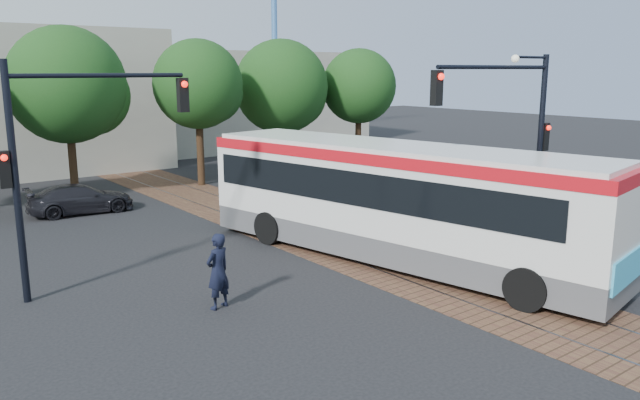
{
  "coord_description": "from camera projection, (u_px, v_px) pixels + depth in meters",
  "views": [
    {
      "loc": [
        -12.73,
        -12.32,
        5.76
      ],
      "look_at": [
        -0.66,
        3.34,
        1.6
      ],
      "focal_mm": 35.0,
      "sensor_mm": 36.0,
      "label": 1
    }
  ],
  "objects": [
    {
      "name": "signal_pole_main",
      "position": [
        519.0,
        122.0,
        19.16
      ],
      "size": [
        5.49,
        0.46,
        6.0
      ],
      "color": "black",
      "rests_on": "ground"
    },
    {
      "name": "officer",
      "position": [
        218.0,
        271.0,
        15.15
      ],
      "size": [
        0.79,
        0.63,
        1.9
      ],
      "primitive_type": "imported",
      "rotation": [
        0.0,
        0.0,
        3.42
      ],
      "color": "black",
      "rests_on": "ground"
    },
    {
      "name": "city_bus",
      "position": [
        394.0,
        197.0,
        18.84
      ],
      "size": [
        5.3,
        13.58,
        3.56
      ],
      "rotation": [
        0.0,
        0.0,
        0.19
      ],
      "color": "#4D4D4F",
      "rests_on": "ground"
    },
    {
      "name": "warehouses",
      "position": [
        78.0,
        100.0,
        39.52
      ],
      "size": [
        40.0,
        13.0,
        8.0
      ],
      "color": "#ADA899",
      "rests_on": "ground"
    },
    {
      "name": "traffic_island",
      "position": [
        531.0,
        238.0,
        20.45
      ],
      "size": [
        2.2,
        5.2,
        1.13
      ],
      "color": "gray",
      "rests_on": "ground"
    },
    {
      "name": "ground",
      "position": [
        407.0,
        269.0,
        18.34
      ],
      "size": [
        120.0,
        120.0,
        0.0
      ],
      "primitive_type": "plane",
      "color": "black",
      "rests_on": "ground"
    },
    {
      "name": "tree_row",
      "position": [
        189.0,
        88.0,
        30.79
      ],
      "size": [
        26.4,
        5.6,
        7.67
      ],
      "color": "#382314",
      "rests_on": "ground"
    },
    {
      "name": "parked_car",
      "position": [
        80.0,
        199.0,
        25.32
      ],
      "size": [
        4.25,
        2.04,
        1.19
      ],
      "primitive_type": "imported",
      "rotation": [
        0.0,
        0.0,
        1.48
      ],
      "color": "black",
      "rests_on": "ground"
    },
    {
      "name": "crane",
      "position": [
        274.0,
        8.0,
        53.2
      ],
      "size": [
        8.0,
        0.5,
        18.0
      ],
      "color": "#3F72B2",
      "rests_on": "ground"
    },
    {
      "name": "trackbed",
      "position": [
        324.0,
        240.0,
        21.44
      ],
      "size": [
        3.6,
        40.0,
        0.02
      ],
      "color": "brown",
      "rests_on": "ground"
    },
    {
      "name": "signal_pole_left",
      "position": [
        61.0,
        146.0,
        15.64
      ],
      "size": [
        4.99,
        0.34,
        6.0
      ],
      "color": "black",
      "rests_on": "ground"
    }
  ]
}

